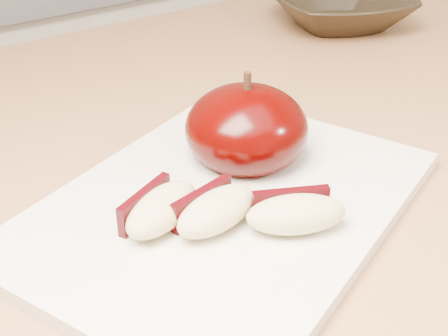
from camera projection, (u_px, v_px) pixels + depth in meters
back_cabinet at (23, 189)px, 1.24m from camera, size 2.40×0.62×0.94m
cutting_board at (224, 206)px, 0.43m from camera, size 0.34×0.30×0.01m
apple_half at (246, 129)px, 0.46m from camera, size 0.11×0.11×0.08m
apple_wedge_a at (160, 208)px, 0.39m from camera, size 0.07×0.05×0.02m
apple_wedge_b at (215, 210)px, 0.39m from camera, size 0.07×0.04×0.02m
apple_wedge_c at (295, 213)px, 0.39m from camera, size 0.07×0.06×0.02m
bowl at (340, 8)px, 0.76m from camera, size 0.22×0.22×0.04m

